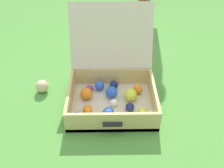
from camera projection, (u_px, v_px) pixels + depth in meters
ground_plane at (127, 110)px, 1.60m from camera, size 16.00×16.00×0.00m
open_suitcase at (111, 85)px, 1.61m from camera, size 0.54×0.63×0.55m
stray_ball_on_grass at (42, 86)px, 1.72m from camera, size 0.09×0.09×0.09m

